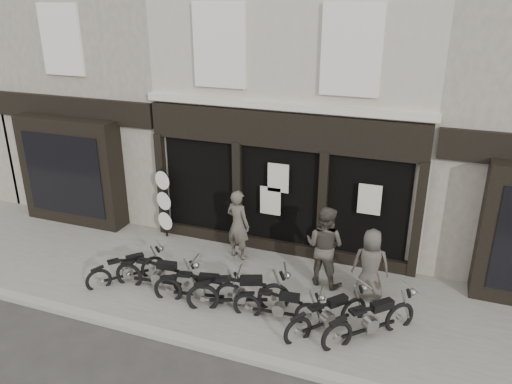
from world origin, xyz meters
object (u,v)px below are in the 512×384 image
(motorcycle_6, at_px, (370,324))
(man_left, at_px, (238,225))
(man_centre, at_px, (325,246))
(advert_sign_post, at_px, (165,206))
(motorcycle_3, at_px, (240,295))
(motorcycle_1, at_px, (158,277))
(motorcycle_4, at_px, (279,309))
(motorcycle_5, at_px, (328,318))
(motorcycle_2, at_px, (200,290))
(man_right, at_px, (370,265))
(motorcycle_0, at_px, (127,271))

(motorcycle_6, height_order, man_left, man_left)
(man_centre, distance_m, advert_sign_post, 4.81)
(motorcycle_3, bearing_deg, advert_sign_post, 121.33)
(motorcycle_1, xyz_separation_m, motorcycle_4, (3.02, -0.15, -0.03))
(motorcycle_4, xyz_separation_m, advert_sign_post, (-4.22, 2.58, 0.68))
(motorcycle_5, distance_m, motorcycle_6, 0.86)
(motorcycle_1, xyz_separation_m, motorcycle_6, (4.91, -0.06, 0.02))
(man_centre, bearing_deg, advert_sign_post, 2.82)
(motorcycle_4, height_order, motorcycle_6, motorcycle_6)
(motorcycle_2, relative_size, man_left, 1.10)
(motorcycle_5, bearing_deg, man_right, 18.45)
(motorcycle_4, relative_size, man_left, 1.05)
(motorcycle_6, xyz_separation_m, man_right, (-0.26, 1.40, 0.54))
(motorcycle_3, height_order, man_centre, man_centre)
(motorcycle_2, relative_size, motorcycle_6, 1.18)
(motorcycle_1, distance_m, man_left, 2.45)
(motorcycle_4, height_order, man_centre, man_centre)
(motorcycle_3, xyz_separation_m, motorcycle_4, (0.94, -0.09, -0.06))
(motorcycle_3, height_order, motorcycle_5, motorcycle_3)
(man_left, height_order, man_centre, man_centre)
(motorcycle_2, bearing_deg, motorcycle_5, -11.51)
(motorcycle_0, height_order, man_left, man_left)
(motorcycle_1, distance_m, motorcycle_5, 4.06)
(advert_sign_post, bearing_deg, man_centre, 4.44)
(motorcycle_3, height_order, advert_sign_post, advert_sign_post)
(motorcycle_3, xyz_separation_m, man_left, (-0.91, 2.11, 0.62))
(motorcycle_1, relative_size, motorcycle_6, 1.22)
(motorcycle_4, bearing_deg, motorcycle_0, 171.30)
(motorcycle_1, xyz_separation_m, motorcycle_3, (2.08, -0.06, 0.03))
(motorcycle_1, xyz_separation_m, man_centre, (3.55, 1.60, 0.70))
(motorcycle_1, height_order, motorcycle_5, motorcycle_1)
(motorcycle_0, bearing_deg, advert_sign_post, 49.64)
(motorcycle_2, xyz_separation_m, man_left, (0.03, 2.19, 0.66))
(motorcycle_0, bearing_deg, motorcycle_1, -49.85)
(man_left, xyz_separation_m, advert_sign_post, (-2.37, 0.38, -0.00))
(motorcycle_4, distance_m, advert_sign_post, 4.99)
(motorcycle_2, xyz_separation_m, motorcycle_5, (2.91, 0.01, -0.01))
(man_left, bearing_deg, man_centre, -173.66)
(motorcycle_3, bearing_deg, motorcycle_4, -27.22)
(motorcycle_0, bearing_deg, man_centre, -28.50)
(motorcycle_0, xyz_separation_m, man_right, (5.53, 1.31, 0.60))
(motorcycle_4, bearing_deg, motorcycle_1, 171.05)
(motorcycle_0, xyz_separation_m, motorcycle_1, (0.87, -0.03, 0.04))
(man_right, distance_m, advert_sign_post, 5.95)
(motorcycle_0, distance_m, man_centre, 4.75)
(motorcycle_0, distance_m, motorcycle_5, 4.93)
(motorcycle_3, bearing_deg, motorcycle_6, -21.61)
(motorcycle_4, relative_size, motorcycle_6, 1.13)
(motorcycle_0, height_order, motorcycle_3, motorcycle_3)
(man_left, relative_size, man_right, 1.11)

